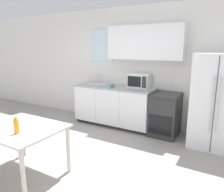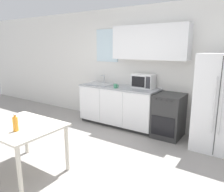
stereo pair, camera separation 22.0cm
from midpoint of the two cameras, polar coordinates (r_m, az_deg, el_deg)
ground_plane at (r=3.66m, az=-8.13°, el=-17.23°), size 12.00×12.00×0.00m
wall_back at (r=5.05m, az=9.03°, el=8.33°), size 12.00×0.38×2.70m
kitchen_counter at (r=5.13m, az=2.95°, el=-2.54°), size 1.88×0.66×0.93m
oven_range at (r=4.66m, az=15.91°, el=-4.97°), size 0.55×0.66×0.89m
refrigerator at (r=4.32m, az=27.97°, el=-1.64°), size 0.83×0.78×1.71m
kitchen_sink at (r=5.32m, az=-1.93°, el=3.25°), size 0.68×0.42×0.21m
microwave at (r=4.86m, az=9.53°, el=3.88°), size 0.48×0.31×0.31m
coffee_mug at (r=4.79m, az=2.29°, el=2.60°), size 0.11×0.08×0.09m
dining_table at (r=3.38m, az=-20.90°, el=-8.67°), size 1.12×0.90×0.74m
drink_bottle at (r=3.10m, az=-22.07°, el=-6.74°), size 0.07×0.07×0.24m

